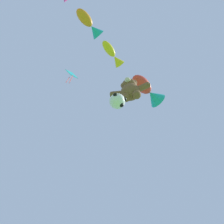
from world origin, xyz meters
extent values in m
ellipsoid|color=brown|center=(0.12, 6.10, 12.80)|extent=(0.98, 0.84, 1.19)
sphere|color=brown|center=(0.12, 6.10, 13.68)|extent=(0.82, 0.82, 0.82)
sphere|color=beige|center=(0.12, 5.75, 13.62)|extent=(0.34, 0.34, 0.34)
sphere|color=brown|center=(-0.18, 6.10, 14.00)|extent=(0.34, 0.34, 0.34)
cylinder|color=brown|center=(-0.59, 6.10, 13.01)|extent=(0.71, 0.32, 0.56)
sphere|color=brown|center=(-0.15, 6.10, 12.23)|extent=(0.44, 0.44, 0.44)
sphere|color=brown|center=(0.42, 6.10, 14.00)|extent=(0.34, 0.34, 0.34)
cylinder|color=brown|center=(0.83, 6.10, 13.01)|extent=(0.71, 0.32, 0.56)
sphere|color=brown|center=(0.39, 6.10, 12.23)|extent=(0.44, 0.44, 0.44)
sphere|color=white|center=(-0.51, 5.82, 11.37)|extent=(0.72, 0.72, 0.72)
sphere|color=black|center=(-0.18, 5.82, 11.37)|extent=(0.20, 0.20, 0.20)
sphere|color=black|center=(-0.58, 6.04, 11.61)|extent=(0.20, 0.20, 0.20)
sphere|color=black|center=(-0.51, 5.49, 11.32)|extent=(0.20, 0.20, 0.20)
sphere|color=black|center=(-0.35, 5.93, 11.10)|extent=(0.20, 0.20, 0.20)
ellipsoid|color=red|center=(0.83, 6.80, 15.31)|extent=(1.45, 1.68, 0.73)
cone|color=#19ADB2|center=(1.37, 7.79, 15.31)|extent=(1.32, 1.21, 1.07)
sphere|color=black|center=(0.61, 6.39, 15.50)|extent=(0.19, 0.19, 0.19)
ellipsoid|color=yellow|center=(-0.48, 4.21, 15.33)|extent=(0.80, 1.16, 0.40)
cone|color=yellow|center=(-0.21, 4.98, 15.33)|extent=(0.75, 0.75, 0.59)
sphere|color=black|center=(-0.60, 3.89, 15.44)|extent=(0.10, 0.10, 0.10)
ellipsoid|color=orange|center=(-1.33, 2.28, 15.76)|extent=(1.00, 1.30, 0.50)
cone|color=#19ADB2|center=(-0.98, 3.10, 15.76)|extent=(0.93, 0.88, 0.73)
sphere|color=black|center=(-1.48, 1.93, 15.89)|extent=(0.13, 0.13, 0.13)
cube|color=#19ADB2|center=(-3.33, 5.33, 16.60)|extent=(0.61, 0.82, 1.00)
cylinder|color=red|center=(-3.46, 5.37, 15.66)|extent=(0.03, 0.08, 1.25)
cylinder|color=red|center=(-3.20, 5.34, 15.50)|extent=(0.03, 0.05, 1.57)
camera|label=1|loc=(0.48, 1.52, 1.01)|focal=40.00mm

